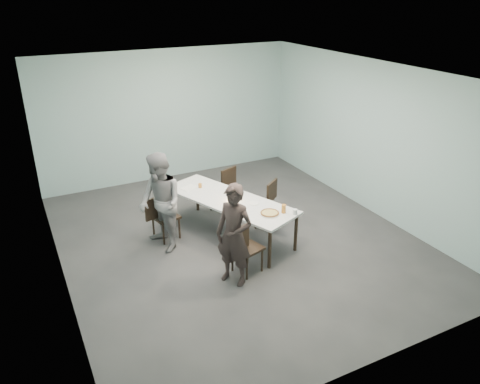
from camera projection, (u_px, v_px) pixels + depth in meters
name	position (u px, v px, depth m)	size (l,w,h in m)	color
ground	(237.00, 239.00, 8.58)	(7.00, 7.00, 0.00)	#333335
room_shell	(237.00, 133.00, 7.76)	(6.02, 7.02, 3.01)	#91B4B6
table	(229.00, 202.00, 8.42)	(1.81, 2.75, 0.75)	white
chair_near_left	(244.00, 246.00, 7.38)	(0.65, 0.52, 0.87)	black
chair_far_left	(162.00, 215.00, 8.38)	(0.65, 0.51, 0.87)	black
chair_near_right	(269.00, 201.00, 8.89)	(0.63, 0.59, 0.87)	black
chair_far_right	(225.00, 186.00, 9.55)	(0.65, 0.54, 0.87)	black
diner_near	(234.00, 235.00, 7.05)	(0.60, 0.39, 1.64)	black
diner_far	(160.00, 203.00, 7.96)	(0.85, 0.66, 1.75)	gray
pizza	(270.00, 213.00, 7.84)	(0.34, 0.34, 0.04)	white
side_plate	(253.00, 203.00, 8.23)	(0.18, 0.18, 0.01)	white
beer_glass	(284.00, 209.00, 7.87)	(0.08, 0.08, 0.15)	#BA7329
water_tumbler	(295.00, 212.00, 7.83)	(0.08, 0.08, 0.09)	silver
tealight	(232.00, 200.00, 8.30)	(0.06, 0.06, 0.05)	silver
amber_tumbler	(200.00, 186.00, 8.86)	(0.07, 0.07, 0.08)	#BA7329
menu	(189.00, 188.00, 8.86)	(0.30, 0.22, 0.01)	silver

